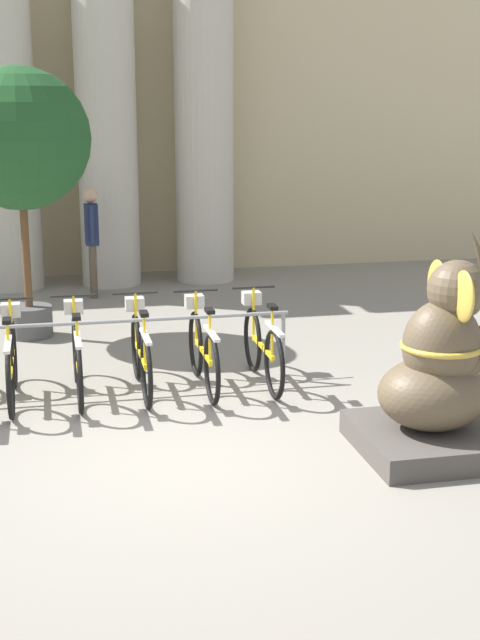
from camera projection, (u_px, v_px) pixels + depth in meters
ground_plane at (180, 458)px, 7.60m from camera, size 60.00×60.00×0.00m
building_facade at (102, 98)px, 15.03m from camera, size 20.00×0.20×6.00m
column_left at (4, 123)px, 13.84m from camera, size 1.20×1.20×5.16m
column_middle at (106, 122)px, 14.17m from camera, size 1.20×1.20×5.16m
column_right at (204, 121)px, 14.49m from camera, size 1.20×1.20×5.16m
bike_rack at (76, 335)px, 9.13m from camera, size 4.51×0.05×0.77m
bicycle_2 at (12, 361)px, 8.95m from camera, size 0.48×1.70×0.98m
bicycle_3 at (77, 357)px, 9.10m from camera, size 0.48×1.70×0.98m
bicycle_4 at (141, 353)px, 9.23m from camera, size 0.48×1.70×0.98m
bicycle_5 at (203, 350)px, 9.35m from camera, size 0.48×1.70×0.98m
bicycle_6 at (262, 346)px, 9.51m from camera, size 0.48×1.70×0.98m
elephant_statue at (439, 379)px, 7.60m from camera, size 1.24×1.24×1.96m
person_pedestrian at (92, 232)px, 13.55m from camera, size 0.22×0.47×1.68m
potted_tree at (20, 143)px, 10.91m from camera, size 1.75×1.75×3.39m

